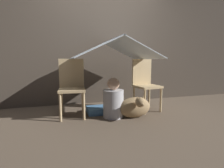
{
  "coord_description": "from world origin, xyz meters",
  "views": [
    {
      "loc": [
        -0.79,
        -2.48,
        0.86
      ],
      "look_at": [
        0.0,
        0.19,
        0.49
      ],
      "focal_mm": 28.0,
      "sensor_mm": 36.0,
      "label": 1
    }
  ],
  "objects": [
    {
      "name": "chair_left",
      "position": [
        -0.63,
        0.26,
        0.49
      ],
      "size": [
        0.41,
        0.41,
        0.9
      ],
      "rotation": [
        0.0,
        0.0,
        -0.07
      ],
      "color": "#D1B27F",
      "rests_on": "ground_plane"
    },
    {
      "name": "floor_cushion",
      "position": [
        -0.19,
        0.29,
        0.05
      ],
      "size": [
        0.41,
        0.33,
        0.1
      ],
      "color": "#4C7FB2",
      "rests_on": "ground_plane"
    },
    {
      "name": "chair_right",
      "position": [
        0.62,
        0.26,
        0.49
      ],
      "size": [
        0.44,
        0.44,
        0.9
      ],
      "rotation": [
        0.0,
        0.0,
        0.14
      ],
      "color": "#D1B27F",
      "rests_on": "ground_plane"
    },
    {
      "name": "sheet_canopy",
      "position": [
        0.0,
        0.19,
        1.05
      ],
      "size": [
        1.27,
        1.12,
        0.31
      ],
      "color": "silver"
    },
    {
      "name": "dog",
      "position": [
        0.28,
        -0.11,
        0.17
      ],
      "size": [
        0.5,
        0.4,
        0.37
      ],
      "color": "#9E7F56",
      "rests_on": "ground_plane"
    },
    {
      "name": "wall_back",
      "position": [
        0.0,
        1.05,
        1.25
      ],
      "size": [
        7.0,
        0.05,
        2.5
      ],
      "color": "#4C4238",
      "rests_on": "ground_plane"
    },
    {
      "name": "person_front",
      "position": [
        -0.03,
        0.02,
        0.25
      ],
      "size": [
        0.31,
        0.31,
        0.61
      ],
      "color": "#B2B2B7",
      "rests_on": "ground_plane"
    },
    {
      "name": "ground_plane",
      "position": [
        0.0,
        0.0,
        0.0
      ],
      "size": [
        8.8,
        8.8,
        0.0
      ],
      "primitive_type": "plane",
      "color": "brown"
    }
  ]
}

